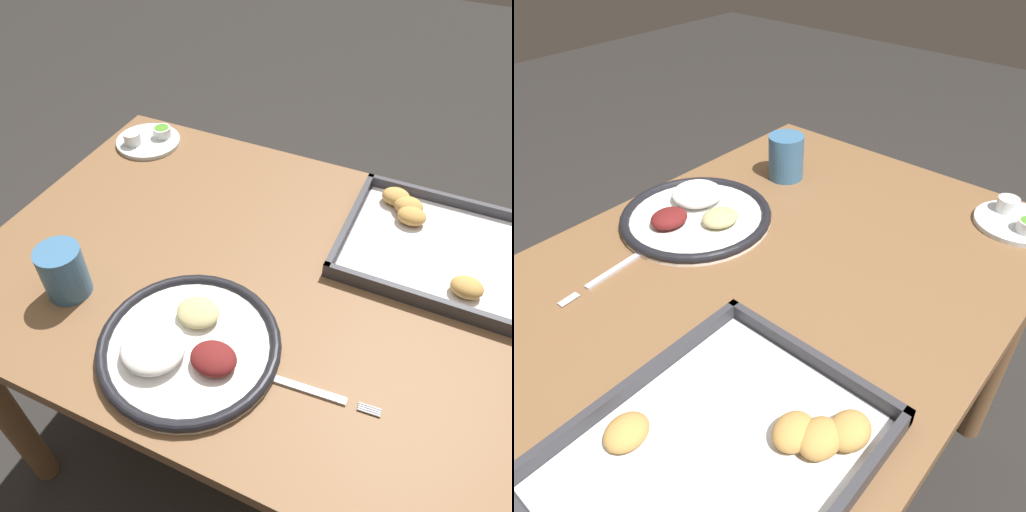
{
  "view_description": "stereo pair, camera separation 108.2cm",
  "coord_description": "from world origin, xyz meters",
  "views": [
    {
      "loc": [
        0.26,
        -0.6,
        1.4
      ],
      "look_at": [
        -0.01,
        0.0,
        0.74
      ],
      "focal_mm": 35.0,
      "sensor_mm": 36.0,
      "label": 1
    },
    {
      "loc": [
        0.51,
        0.45,
        1.26
      ],
      "look_at": [
        -0.01,
        0.0,
        0.74
      ],
      "focal_mm": 35.0,
      "sensor_mm": 36.0,
      "label": 2
    }
  ],
  "objects": [
    {
      "name": "saucer_plate",
      "position": [
        -0.44,
        0.28,
        0.72
      ],
      "size": [
        0.16,
        0.16,
        0.04
      ],
      "color": "silver",
      "rests_on": "dining_table"
    },
    {
      "name": "ground_plane",
      "position": [
        0.0,
        0.0,
        0.0
      ],
      "size": [
        8.0,
        8.0,
        0.0
      ],
      "primitive_type": "plane",
      "color": "#282623"
    },
    {
      "name": "dinner_plate",
      "position": [
        -0.03,
        -0.22,
        0.72
      ],
      "size": [
        0.3,
        0.3,
        0.05
      ],
      "color": "white",
      "rests_on": "dining_table"
    },
    {
      "name": "fork",
      "position": [
        0.16,
        -0.21,
        0.71
      ],
      "size": [
        0.22,
        0.03,
        0.0
      ],
      "rotation": [
        0.0,
        0.0,
        0.08
      ],
      "color": "#B2B2B7",
      "rests_on": "dining_table"
    },
    {
      "name": "baking_tray",
      "position": [
        0.29,
        0.2,
        0.72
      ],
      "size": [
        0.39,
        0.31,
        0.04
      ],
      "color": "#333338",
      "rests_on": "dining_table"
    },
    {
      "name": "drinking_cup",
      "position": [
        -0.29,
        -0.19,
        0.76
      ],
      "size": [
        0.08,
        0.08,
        0.1
      ],
      "color": "#38668E",
      "rests_on": "dining_table"
    },
    {
      "name": "dining_table",
      "position": [
        0.0,
        0.0,
        0.59
      ],
      "size": [
        1.08,
        0.77,
        0.71
      ],
      "color": "brown",
      "rests_on": "ground_plane"
    }
  ]
}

